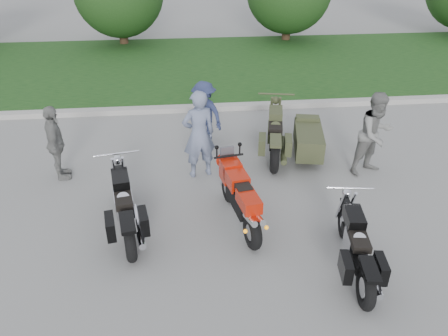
{
  "coord_description": "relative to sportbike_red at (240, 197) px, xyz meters",
  "views": [
    {
      "loc": [
        -0.68,
        -5.6,
        4.73
      ],
      "look_at": [
        0.02,
        1.25,
        0.8
      ],
      "focal_mm": 35.0,
      "sensor_mm": 36.0,
      "label": 1
    }
  ],
  "objects": [
    {
      "name": "ground",
      "position": [
        -0.24,
        -0.63,
        -0.56
      ],
      "size": [
        80.0,
        80.0,
        0.0
      ],
      "primitive_type": "plane",
      "color": "gray",
      "rests_on": "ground"
    },
    {
      "name": "sportbike_red",
      "position": [
        0.0,
        0.0,
        0.0
      ],
      "size": [
        0.59,
        2.02,
        0.96
      ],
      "rotation": [
        0.0,
        0.0,
        0.18
      ],
      "color": "black",
      "rests_on": "ground"
    },
    {
      "name": "person_stripe",
      "position": [
        -0.61,
        1.79,
        0.37
      ],
      "size": [
        0.77,
        0.6,
        1.87
      ],
      "primitive_type": "imported",
      "rotation": [
        0.0,
        0.0,
        3.39
      ],
      "color": "slate",
      "rests_on": "ground"
    },
    {
      "name": "person_grey",
      "position": [
        3.01,
        1.55,
        0.32
      ],
      "size": [
        1.05,
        0.95,
        1.78
      ],
      "primitive_type": "imported",
      "rotation": [
        0.0,
        0.0,
        0.38
      ],
      "color": "gray",
      "rests_on": "ground"
    },
    {
      "name": "person_denim",
      "position": [
        -0.41,
        3.28,
        0.21
      ],
      "size": [
        1.13,
        1.1,
        1.55
      ],
      "primitive_type": "imported",
      "rotation": [
        0.0,
        0.0,
        -0.74
      ],
      "color": "navy",
      "rests_on": "ground"
    },
    {
      "name": "cruiser_left",
      "position": [
        -1.97,
        -0.01,
        -0.1
      ],
      "size": [
        0.66,
        2.33,
        0.9
      ],
      "rotation": [
        0.0,
        0.0,
        0.18
      ],
      "color": "black",
      "rests_on": "ground"
    },
    {
      "name": "curb",
      "position": [
        -0.24,
        5.37,
        -0.49
      ],
      "size": [
        60.0,
        0.3,
        0.15
      ],
      "primitive_type": "cube",
      "color": "#AEABA4",
      "rests_on": "ground"
    },
    {
      "name": "person_back",
      "position": [
        -3.5,
        1.97,
        0.23
      ],
      "size": [
        0.56,
        0.99,
        1.59
      ],
      "primitive_type": "imported",
      "rotation": [
        0.0,
        0.0,
        1.76
      ],
      "color": "gray",
      "rests_on": "ground"
    },
    {
      "name": "cruiser_sidecar",
      "position": [
        1.56,
        2.41,
        -0.12
      ],
      "size": [
        1.49,
        2.46,
        0.96
      ],
      "rotation": [
        0.0,
        0.0,
        -0.2
      ],
      "color": "black",
      "rests_on": "ground"
    },
    {
      "name": "grass_strip",
      "position": [
        -0.24,
        9.52,
        -0.49
      ],
      "size": [
        60.0,
        8.0,
        0.14
      ],
      "primitive_type": "cube",
      "color": "#315E20",
      "rests_on": "ground"
    },
    {
      "name": "cruiser_right",
      "position": [
        1.58,
        -1.38,
        -0.14
      ],
      "size": [
        0.5,
        2.16,
        0.83
      ],
      "rotation": [
        0.0,
        0.0,
        -0.15
      ],
      "color": "black",
      "rests_on": "ground"
    }
  ]
}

